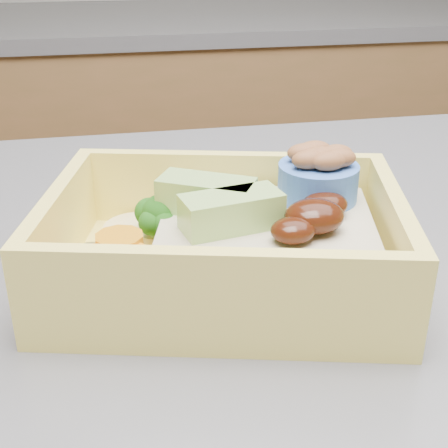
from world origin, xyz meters
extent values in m
cube|color=brown|center=(0.00, 1.20, 0.45)|extent=(3.20, 0.60, 0.90)
cube|color=#38383D|center=(0.00, 1.20, 0.92)|extent=(3.20, 0.62, 0.03)
cube|color=#38383D|center=(0.00, -0.10, 0.90)|extent=(1.24, 0.84, 0.04)
cube|color=#FFE869|center=(-0.09, 0.00, 0.92)|extent=(0.24, 0.20, 0.01)
cube|color=#FFE869|center=(-0.07, 0.07, 0.95)|extent=(0.20, 0.06, 0.05)
cube|color=#FFE869|center=(-0.11, -0.07, 0.95)|extent=(0.20, 0.06, 0.05)
cube|color=#FFE869|center=(0.01, -0.02, 0.95)|extent=(0.04, 0.13, 0.05)
cube|color=#FFE869|center=(-0.18, 0.03, 0.95)|extent=(0.04, 0.13, 0.05)
cube|color=tan|center=(-0.06, 0.00, 0.95)|extent=(0.15, 0.14, 0.03)
ellipsoid|color=black|center=(-0.04, -0.02, 0.97)|extent=(0.04, 0.04, 0.02)
ellipsoid|color=black|center=(-0.03, 0.00, 0.97)|extent=(0.03, 0.03, 0.02)
ellipsoid|color=black|center=(-0.06, -0.03, 0.97)|extent=(0.03, 0.03, 0.01)
cube|color=#9CCB6A|center=(-0.09, -0.01, 0.97)|extent=(0.06, 0.04, 0.02)
cube|color=#9CCB6A|center=(-0.10, 0.02, 0.97)|extent=(0.06, 0.05, 0.02)
cylinder|color=#5D9550|center=(-0.12, 0.03, 0.94)|extent=(0.01, 0.01, 0.02)
sphere|color=#1E5C15|center=(-0.12, 0.03, 0.96)|extent=(0.02, 0.02, 0.02)
sphere|color=#1E5C15|center=(-0.11, 0.03, 0.96)|extent=(0.02, 0.02, 0.02)
sphere|color=#1E5C15|center=(-0.13, 0.04, 0.96)|extent=(0.02, 0.02, 0.02)
sphere|color=#1E5C15|center=(-0.12, 0.02, 0.96)|extent=(0.02, 0.02, 0.02)
sphere|color=#1E5C15|center=(-0.13, 0.02, 0.96)|extent=(0.02, 0.02, 0.02)
sphere|color=#1E5C15|center=(-0.12, 0.04, 0.96)|extent=(0.02, 0.02, 0.02)
cylinder|color=gold|center=(-0.16, -0.02, 0.94)|extent=(0.05, 0.05, 0.02)
cylinder|color=orange|center=(-0.15, -0.01, 0.95)|extent=(0.03, 0.03, 0.00)
cylinder|color=orange|center=(-0.16, -0.02, 0.96)|extent=(0.03, 0.03, 0.00)
cylinder|color=orange|center=(-0.15, -0.02, 0.96)|extent=(0.03, 0.03, 0.00)
cylinder|color=orange|center=(-0.15, -0.01, 0.96)|extent=(0.03, 0.03, 0.00)
cylinder|color=#DAC07E|center=(-0.14, 0.05, 0.93)|extent=(0.05, 0.05, 0.01)
cylinder|color=#DAC07E|center=(-0.12, 0.04, 0.94)|extent=(0.05, 0.05, 0.01)
ellipsoid|color=silver|center=(-0.10, 0.05, 0.94)|extent=(0.02, 0.02, 0.02)
ellipsoid|color=silver|center=(-0.17, 0.01, 0.94)|extent=(0.02, 0.02, 0.02)
cylinder|color=#3E6ED3|center=(-0.02, 0.03, 0.97)|extent=(0.05, 0.05, 0.02)
ellipsoid|color=brown|center=(-0.02, 0.03, 0.99)|extent=(0.02, 0.02, 0.01)
ellipsoid|color=brown|center=(-0.01, 0.03, 0.99)|extent=(0.02, 0.02, 0.01)
ellipsoid|color=brown|center=(-0.03, 0.03, 0.99)|extent=(0.02, 0.02, 0.01)
ellipsoid|color=brown|center=(-0.02, 0.02, 0.99)|extent=(0.02, 0.02, 0.01)
ellipsoid|color=brown|center=(-0.03, 0.02, 0.99)|extent=(0.02, 0.02, 0.01)
ellipsoid|color=brown|center=(-0.01, 0.02, 0.99)|extent=(0.02, 0.02, 0.01)
ellipsoid|color=brown|center=(-0.02, 0.04, 0.99)|extent=(0.02, 0.02, 0.01)
camera|label=1|loc=(-0.15, -0.32, 1.12)|focal=50.00mm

